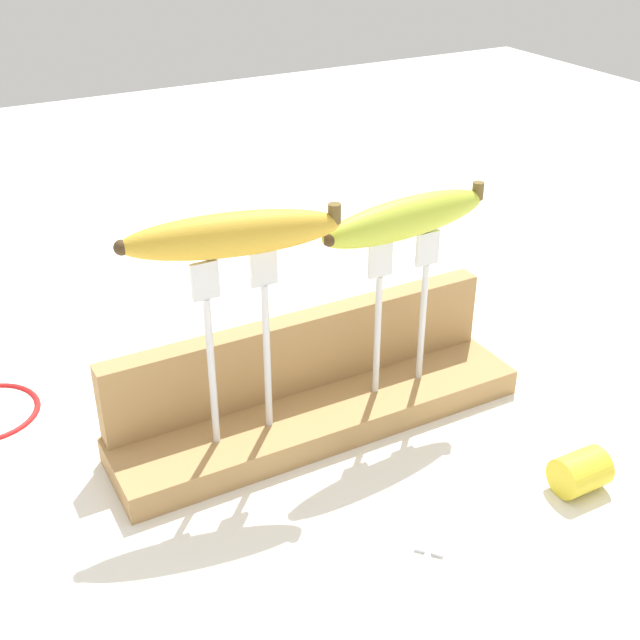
{
  "coord_description": "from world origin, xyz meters",
  "views": [
    {
      "loc": [
        -0.34,
        -0.63,
        0.53
      ],
      "look_at": [
        0.0,
        0.0,
        0.13
      ],
      "focal_mm": 46.41,
      "sensor_mm": 36.0,
      "label": 1
    }
  ],
  "objects_px": {
    "fork_stand_left": "(238,332)",
    "banana_chunk_near": "(581,472)",
    "banana_raised_right": "(406,218)",
    "fork_fallen_near": "(420,576)",
    "fork_stand_right": "(402,299)",
    "banana_raised_left": "(232,235)"
  },
  "relations": [
    {
      "from": "banana_raised_right",
      "to": "banana_raised_left",
      "type": "bearing_deg",
      "value": 179.99
    },
    {
      "from": "fork_fallen_near",
      "to": "banana_chunk_near",
      "type": "relative_size",
      "value": 2.91
    },
    {
      "from": "fork_stand_right",
      "to": "banana_raised_left",
      "type": "distance_m",
      "value": 0.21
    },
    {
      "from": "fork_stand_right",
      "to": "banana_raised_left",
      "type": "height_order",
      "value": "banana_raised_left"
    },
    {
      "from": "fork_stand_left",
      "to": "fork_fallen_near",
      "type": "xyz_separation_m",
      "value": [
        0.06,
        -0.22,
        -0.14
      ]
    },
    {
      "from": "fork_stand_left",
      "to": "fork_fallen_near",
      "type": "bearing_deg",
      "value": -74.44
    },
    {
      "from": "fork_stand_right",
      "to": "fork_fallen_near",
      "type": "height_order",
      "value": "fork_stand_right"
    },
    {
      "from": "fork_stand_right",
      "to": "banana_raised_right",
      "type": "xyz_separation_m",
      "value": [
        -0.0,
        -0.0,
        0.09
      ]
    },
    {
      "from": "banana_raised_right",
      "to": "banana_chunk_near",
      "type": "xyz_separation_m",
      "value": [
        0.08,
        -0.2,
        -0.2
      ]
    },
    {
      "from": "banana_raised_left",
      "to": "fork_fallen_near",
      "type": "xyz_separation_m",
      "value": [
        0.06,
        -0.22,
        -0.24
      ]
    },
    {
      "from": "banana_raised_left",
      "to": "fork_stand_left",
      "type": "bearing_deg",
      "value": -11.73
    },
    {
      "from": "banana_raised_left",
      "to": "fork_fallen_near",
      "type": "relative_size",
      "value": 1.37
    },
    {
      "from": "fork_fallen_near",
      "to": "fork_stand_right",
      "type": "bearing_deg",
      "value": 61.42
    },
    {
      "from": "fork_stand_right",
      "to": "banana_raised_right",
      "type": "relative_size",
      "value": 0.85
    },
    {
      "from": "fork_stand_left",
      "to": "banana_chunk_near",
      "type": "relative_size",
      "value": 3.82
    },
    {
      "from": "banana_raised_right",
      "to": "fork_fallen_near",
      "type": "bearing_deg",
      "value": -118.57
    },
    {
      "from": "fork_stand_left",
      "to": "banana_chunk_near",
      "type": "bearing_deg",
      "value": -37.28
    },
    {
      "from": "fork_stand_left",
      "to": "fork_fallen_near",
      "type": "height_order",
      "value": "fork_stand_left"
    },
    {
      "from": "banana_raised_right",
      "to": "fork_fallen_near",
      "type": "relative_size",
      "value": 1.37
    },
    {
      "from": "banana_raised_left",
      "to": "banana_chunk_near",
      "type": "height_order",
      "value": "banana_raised_left"
    },
    {
      "from": "fork_fallen_near",
      "to": "banana_chunk_near",
      "type": "height_order",
      "value": "banana_chunk_near"
    },
    {
      "from": "banana_raised_left",
      "to": "banana_chunk_near",
      "type": "xyz_separation_m",
      "value": [
        0.26,
        -0.2,
        -0.22
      ]
    }
  ]
}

